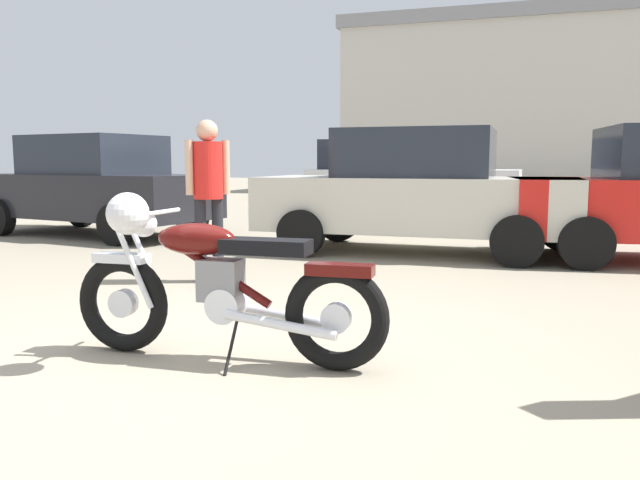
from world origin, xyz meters
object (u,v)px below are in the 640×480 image
at_px(vintage_motorcycle, 214,283).
at_px(pale_sedan_back, 95,186).
at_px(blue_hatchback_right, 408,175).
at_px(silver_sedan_mid, 416,191).
at_px(bystander, 208,183).

bearing_deg(vintage_motorcycle, pale_sedan_back, -49.65).
xyz_separation_m(vintage_motorcycle, blue_hatchback_right, (-1.57, 11.00, 0.45)).
bearing_deg(pale_sedan_back, vintage_motorcycle, 142.83).
relative_size(vintage_motorcycle, silver_sedan_mid, 0.48).
relative_size(blue_hatchback_right, pale_sedan_back, 1.10).
xyz_separation_m(bystander, blue_hatchback_right, (-0.13, 8.74, -0.08)).
bearing_deg(blue_hatchback_right, silver_sedan_mid, -77.41).
distance_m(vintage_motorcycle, pale_sedan_back, 7.59).
height_order(vintage_motorcycle, bystander, bystander).
bearing_deg(bystander, vintage_motorcycle, -14.43).
bearing_deg(silver_sedan_mid, blue_hatchback_right, -78.57).
xyz_separation_m(vintage_motorcycle, pale_sedan_back, (-5.51, 5.20, 0.34)).
height_order(vintage_motorcycle, blue_hatchback_right, blue_hatchback_right).
bearing_deg(bystander, blue_hatchback_right, 133.83).
bearing_deg(pale_sedan_back, bystander, 150.32).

